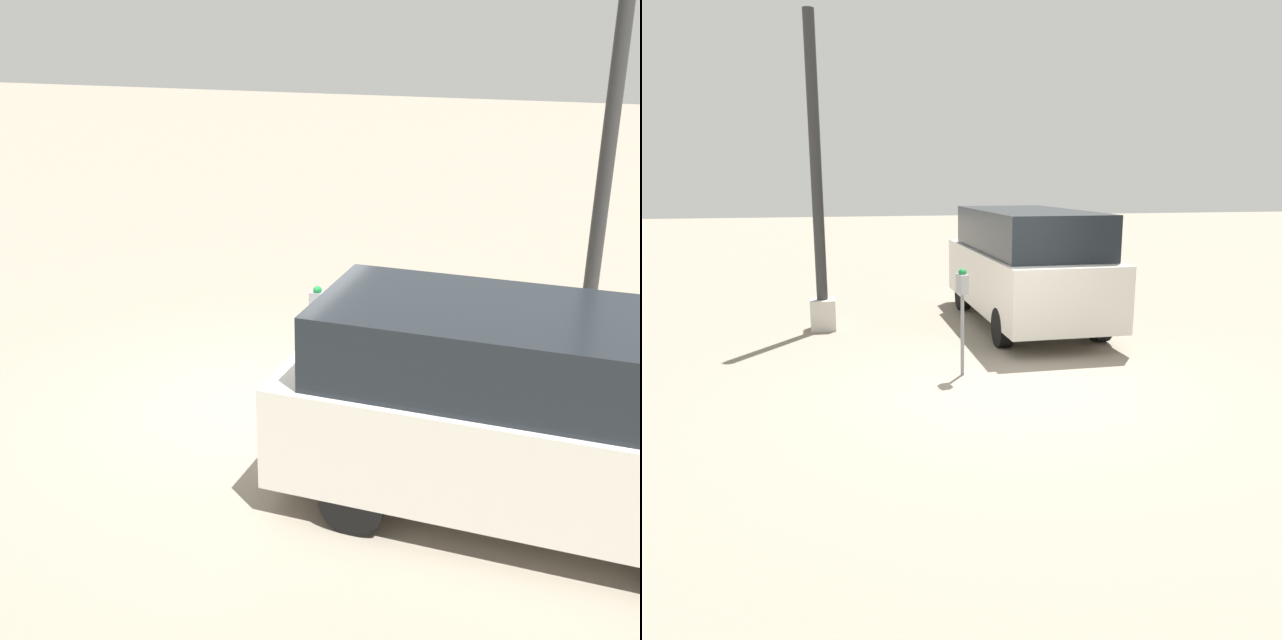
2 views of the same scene
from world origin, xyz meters
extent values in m
plane|color=gray|center=(0.00, 0.00, 0.00)|extent=(80.00, 80.00, 0.00)
cylinder|color=gray|center=(0.66, 0.56, 0.57)|extent=(0.05, 0.05, 1.15)
cube|color=gray|center=(0.66, 0.56, 1.28)|extent=(0.22, 0.15, 0.26)
sphere|color=#14662D|center=(0.66, 0.56, 1.43)|extent=(0.11, 0.11, 0.11)
cube|color=beige|center=(3.84, 2.44, 0.28)|extent=(0.44, 0.44, 0.55)
cylinder|color=#2D2D2D|center=(3.84, 2.44, 2.96)|extent=(0.19, 0.19, 4.82)
cube|color=beige|center=(3.53, -1.24, 0.85)|extent=(4.94, 1.91, 1.06)
cube|color=black|center=(3.41, -1.24, 1.75)|extent=(3.95, 1.76, 0.74)
cylinder|color=black|center=(2.01, -0.40, 0.32)|extent=(0.64, 0.23, 0.64)
cylinder|color=black|center=(2.00, -2.07, 0.32)|extent=(0.64, 0.23, 0.64)
camera|label=1|loc=(3.96, -8.28, 4.65)|focal=45.00mm
camera|label=2|loc=(-7.42, 2.29, 2.64)|focal=35.00mm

